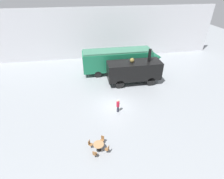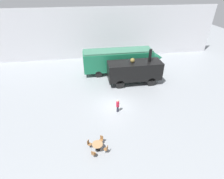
% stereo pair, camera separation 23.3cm
% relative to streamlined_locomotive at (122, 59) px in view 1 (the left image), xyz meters
% --- Properties ---
extents(ground_plane, '(80.00, 80.00, 0.00)m').
position_rel_streamlined_locomotive_xyz_m(ground_plane, '(-2.84, -8.64, -2.18)').
color(ground_plane, gray).
extents(backdrop_wall, '(44.00, 0.15, 9.00)m').
position_rel_streamlined_locomotive_xyz_m(backdrop_wall, '(-2.84, 7.08, 2.32)').
color(backdrop_wall, silver).
rests_on(backdrop_wall, ground_plane).
extents(streamlined_locomotive, '(12.74, 2.81, 3.75)m').
position_rel_streamlined_locomotive_xyz_m(streamlined_locomotive, '(0.00, 0.00, 0.00)').
color(streamlined_locomotive, '#196B47').
rests_on(streamlined_locomotive, ground_plane).
extents(steam_locomotive, '(7.51, 2.60, 4.99)m').
position_rel_streamlined_locomotive_xyz_m(steam_locomotive, '(0.83, -3.79, -0.16)').
color(steam_locomotive, black).
rests_on(steam_locomotive, ground_plane).
extents(cafe_table_near, '(0.93, 0.93, 0.77)m').
position_rel_streamlined_locomotive_xyz_m(cafe_table_near, '(-5.42, -14.91, -1.56)').
color(cafe_table_near, black).
rests_on(cafe_table_near, ground_plane).
extents(cafe_chair_0, '(0.39, 0.40, 0.87)m').
position_rel_streamlined_locomotive_xyz_m(cafe_chair_0, '(-5.00, -14.18, -1.67)').
color(cafe_chair_0, black).
rests_on(cafe_chair_0, ground_plane).
extents(cafe_chair_1, '(0.40, 0.39, 0.87)m').
position_rel_streamlined_locomotive_xyz_m(cafe_chair_1, '(-6.15, -14.50, -1.67)').
color(cafe_chair_1, black).
rests_on(cafe_chair_1, ground_plane).
extents(cafe_chair_2, '(0.39, 0.40, 0.87)m').
position_rel_streamlined_locomotive_xyz_m(cafe_chair_2, '(-5.83, -15.64, -1.67)').
color(cafe_chair_2, black).
rests_on(cafe_chair_2, ground_plane).
extents(cafe_chair_3, '(0.40, 0.39, 0.87)m').
position_rel_streamlined_locomotive_xyz_m(cafe_chair_3, '(-4.69, -15.32, -1.67)').
color(cafe_chair_3, black).
rests_on(cafe_chair_3, ground_plane).
extents(visitor_person, '(0.34, 0.34, 1.62)m').
position_rel_streamlined_locomotive_xyz_m(visitor_person, '(-2.69, -9.92, -1.31)').
color(visitor_person, '#262633').
rests_on(visitor_person, ground_plane).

